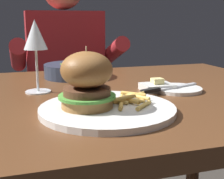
# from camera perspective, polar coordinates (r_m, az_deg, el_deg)

# --- Properties ---
(dining_table) EXTENTS (1.25, 0.86, 0.74)m
(dining_table) POSITION_cam_1_polar(r_m,az_deg,el_deg) (0.90, -2.71, -6.20)
(dining_table) COLOR #56331C
(dining_table) RESTS_ON ground
(main_plate) EXTENTS (0.30, 0.30, 0.01)m
(main_plate) POSITION_cam_1_polar(r_m,az_deg,el_deg) (0.69, -0.85, -3.61)
(main_plate) COLOR white
(main_plate) RESTS_ON dining_table
(burger_sandwich) EXTENTS (0.13, 0.13, 0.13)m
(burger_sandwich) POSITION_cam_1_polar(r_m,az_deg,el_deg) (0.67, -4.63, 1.78)
(burger_sandwich) COLOR #9E6B38
(burger_sandwich) RESTS_ON main_plate
(fries_pile) EXTENTS (0.13, 0.13, 0.02)m
(fries_pile) POSITION_cam_1_polar(r_m,az_deg,el_deg) (0.72, 3.13, -1.84)
(fries_pile) COLOR #E0B251
(fries_pile) RESTS_ON main_plate
(wine_glass) EXTENTS (0.07, 0.07, 0.20)m
(wine_glass) POSITION_cam_1_polar(r_m,az_deg,el_deg) (0.89, -13.84, 9.07)
(wine_glass) COLOR silver
(wine_glass) RESTS_ON dining_table
(bread_plate) EXTENTS (0.14, 0.14, 0.01)m
(bread_plate) POSITION_cam_1_polar(r_m,az_deg,el_deg) (0.92, 11.90, 0.07)
(bread_plate) COLOR white
(bread_plate) RESTS_ON dining_table
(table_knife) EXTENTS (0.20, 0.08, 0.01)m
(table_knife) POSITION_cam_1_polar(r_m,az_deg,el_deg) (0.88, 9.72, 0.20)
(table_knife) COLOR silver
(table_knife) RESTS_ON bread_plate
(butter_dish) EXTENTS (0.09, 0.07, 0.04)m
(butter_dish) POSITION_cam_1_polar(r_m,az_deg,el_deg) (0.91, 8.26, 0.54)
(butter_dish) COLOR white
(butter_dish) RESTS_ON dining_table
(soup_bowl) EXTENTS (0.21, 0.21, 0.05)m
(soup_bowl) POSITION_cam_1_polar(r_m,az_deg,el_deg) (1.12, -6.90, 3.60)
(soup_bowl) COLOR #2D384C
(soup_bowl) RESTS_ON dining_table
(diner_person) EXTENTS (0.51, 0.36, 1.18)m
(diner_person) POSITION_cam_1_polar(r_m,az_deg,el_deg) (1.60, -8.39, -1.13)
(diner_person) COLOR #282833
(diner_person) RESTS_ON ground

